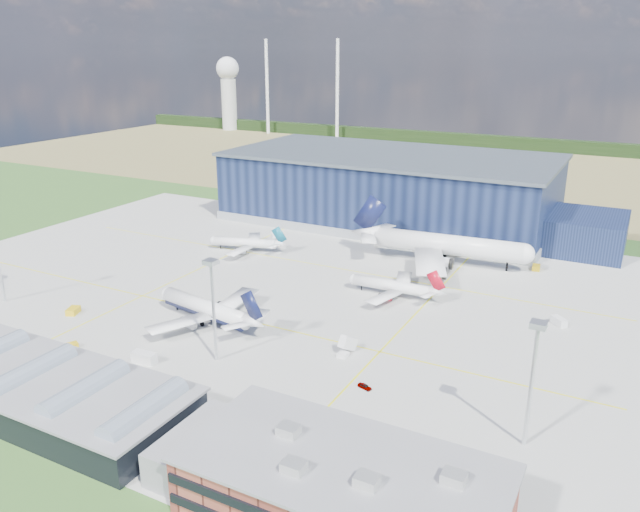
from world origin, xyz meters
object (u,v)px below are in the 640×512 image
at_px(gse_cart_b, 275,235).
at_px(airstair, 348,346).
at_px(ops_building, 342,489).
at_px(light_mast_east, 534,364).
at_px(car_a, 365,386).
at_px(light_mast_center, 213,294).
at_px(airliner_regional, 244,238).
at_px(gse_tug_b, 72,346).
at_px(gse_van_c, 414,467).
at_px(airliner_red, 392,280).
at_px(gse_tug_a, 73,311).
at_px(gse_van_a, 144,358).
at_px(gse_tug_c, 536,268).
at_px(airliner_widebody, 448,234).
at_px(gse_van_b, 559,321).
at_px(car_b, 68,367).
at_px(hangar, 397,192).
at_px(airliner_navy, 206,300).

xyz_separation_m(gse_cart_b, airstair, (61.36, -67.82, 0.78)).
relative_size(ops_building, light_mast_east, 2.00).
bearing_deg(car_a, light_mast_center, 113.36).
height_order(airliner_regional, gse_tug_b, airliner_regional).
xyz_separation_m(light_mast_center, gse_van_c, (50.97, -16.00, -14.30)).
distance_m(airliner_red, gse_tug_a, 83.22).
distance_m(gse_van_a, gse_tug_c, 119.05).
relative_size(airliner_widebody, car_a, 18.97).
bearing_deg(ops_building, gse_van_c, 66.95).
height_order(gse_van_b, gse_cart_b, gse_van_b).
xyz_separation_m(gse_tug_a, gse_tug_c, (98.35, 89.19, -0.02)).
bearing_deg(gse_van_b, light_mast_east, -132.76).
bearing_deg(airliner_red, airliner_widebody, -100.09).
distance_m(gse_van_c, car_b, 76.09).
height_order(gse_tug_a, gse_tug_b, gse_tug_a).
bearing_deg(ops_building, airliner_regional, 130.78).
bearing_deg(gse_van_c, hangar, 17.94).
bearing_deg(airliner_red, ops_building, 106.18).
distance_m(hangar, airliner_regional, 66.65).
height_order(airliner_regional, gse_van_a, airliner_regional).
relative_size(airliner_navy, gse_tug_a, 9.21).
relative_size(light_mast_east, gse_tug_a, 5.92).
xyz_separation_m(airliner_widebody, gse_van_b, (37.84, -31.38, -8.57)).
distance_m(gse_tug_b, gse_tug_c, 132.44).
xyz_separation_m(light_mast_center, gse_tug_a, (-47.13, 2.81, -14.62)).
distance_m(airliner_red, gse_van_b, 43.40).
height_order(airliner_widebody, car_a, airliner_widebody).
bearing_deg(hangar, airliner_navy, -93.64).
bearing_deg(gse_cart_b, ops_building, -102.59).
relative_size(gse_van_b, gse_tug_c, 1.18).
distance_m(airliner_regional, gse_tug_a, 64.03).
xyz_separation_m(hangar, gse_tug_c, (58.41, -32.80, -10.83)).
distance_m(airliner_red, gse_cart_b, 66.14).
relative_size(airliner_widebody, gse_van_b, 13.82).
height_order(gse_van_a, gse_van_c, gse_van_a).
xyz_separation_m(light_mast_center, airliner_red, (19.89, 52.00, -10.86)).
distance_m(gse_van_b, airstair, 54.08).
distance_m(hangar, gse_van_c, 152.70).
xyz_separation_m(gse_tug_b, airstair, (56.00, 27.37, 0.86)).
height_order(gse_van_c, car_a, gse_van_c).
bearing_deg(airliner_regional, airliner_widebody, -178.62).
bearing_deg(airliner_navy, car_a, 177.09).
height_order(airliner_navy, gse_cart_b, airliner_navy).
bearing_deg(gse_van_c, light_mast_center, 68.07).
relative_size(gse_tug_a, gse_cart_b, 1.26).
relative_size(airliner_red, car_b, 7.75).
bearing_deg(airliner_widebody, gse_tug_b, -125.86).
xyz_separation_m(airliner_navy, gse_van_c, (65.15, -30.98, -4.70)).
distance_m(gse_tug_c, airstair, 80.28).
relative_size(light_mast_east, airstair, 5.10).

